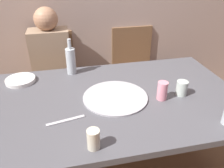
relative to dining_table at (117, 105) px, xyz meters
The scene contains 11 objects.
dining_table is the anchor object (origin of this frame).
pizza_tray 0.07m from the dining_table, 141.95° to the right, with size 0.42×0.42×0.01m, color #ADADB2.
beer_bottle 0.53m from the dining_table, 122.80° to the left, with size 0.07×0.07×0.28m.
tumbler_near 0.45m from the dining_table, ahead, with size 0.08×0.08×0.10m, color #B7C6BC.
tumbler_far 0.49m from the dining_table, 117.51° to the right, with size 0.06×0.06×0.11m, color beige.
soda_can 0.32m from the dining_table, 17.71° to the right, with size 0.07×0.07×0.12m, color pink.
plate_stack 0.75m from the dining_table, 151.37° to the left, with size 0.21×0.21×0.03m, color white.
table_knife 0.40m from the dining_table, 151.62° to the right, with size 0.22×0.02×0.01m, color #B7B7BC.
chair_left 1.03m from the dining_table, 115.64° to the left, with size 0.44×0.44×0.90m.
chair_right 1.02m from the dining_table, 65.65° to the left, with size 0.44×0.44×0.90m.
guest_in_sweater 0.88m from the dining_table, 119.89° to the left, with size 0.36×0.56×1.17m.
Camera 1 is at (-0.31, -1.24, 1.54)m, focal length 36.46 mm.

